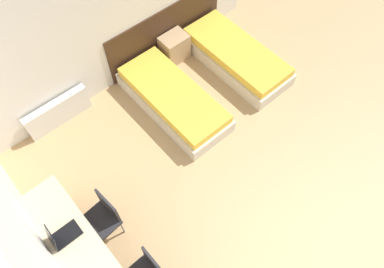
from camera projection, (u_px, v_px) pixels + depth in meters
name	position (u px, v px, depth m)	size (l,w,h in m)	color
wall_back	(104.00, 18.00, 5.37)	(5.64, 0.05, 2.70)	silver
wall_left	(28.00, 237.00, 3.72)	(0.05, 5.25, 2.70)	silver
headboard_panel	(166.00, 31.00, 6.46)	(2.38, 0.03, 0.95)	#382316
bed_near_window	(173.00, 99.00, 6.05)	(0.86, 2.01, 0.39)	beige
bed_near_door	(236.00, 57.00, 6.54)	(0.86, 2.01, 0.39)	beige
nightstand	(174.00, 47.00, 6.58)	(0.47, 0.35, 0.50)	tan
radiator	(58.00, 112.00, 5.86)	(1.07, 0.12, 0.49)	silver
desk	(92.00, 266.00, 4.28)	(0.51, 2.42, 0.77)	#C6B28E
chair_near_laptop	(102.00, 218.00, 4.74)	(0.47, 0.47, 0.83)	#232328
laptop	(61.00, 236.00, 4.24)	(0.34, 0.22, 0.35)	black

